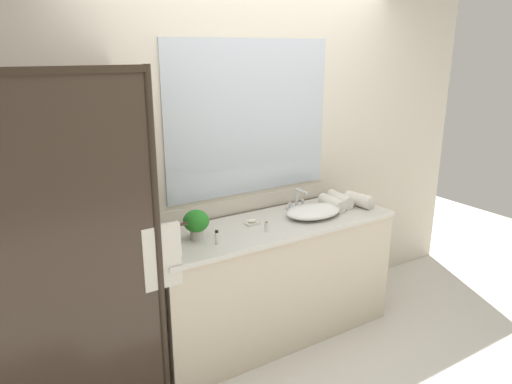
{
  "coord_description": "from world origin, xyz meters",
  "views": [
    {
      "loc": [
        -1.77,
        -2.57,
        2.07
      ],
      "look_at": [
        -0.15,
        0.0,
        1.15
      ],
      "focal_mm": 33.31,
      "sensor_mm": 36.0,
      "label": 1
    }
  ],
  "objects_px": {
    "rolled_towel_near_edge": "(359,200)",
    "amenity_bottle_shampoo": "(179,250)",
    "faucet": "(297,202)",
    "potted_plant": "(196,222)",
    "amenity_bottle_body_wash": "(266,227)",
    "rolled_towel_far_edge": "(332,203)",
    "amenity_bottle_conditioner": "(217,238)",
    "soap_dish": "(252,222)",
    "sink_basin": "(313,211)",
    "rolled_towel_middle": "(340,199)"
  },
  "relations": [
    {
      "from": "rolled_towel_near_edge",
      "to": "amenity_bottle_shampoo",
      "type": "bearing_deg",
      "value": -175.67
    },
    {
      "from": "faucet",
      "to": "potted_plant",
      "type": "distance_m",
      "value": 0.92
    },
    {
      "from": "potted_plant",
      "to": "amenity_bottle_body_wash",
      "type": "height_order",
      "value": "potted_plant"
    },
    {
      "from": "faucet",
      "to": "amenity_bottle_shampoo",
      "type": "xyz_separation_m",
      "value": [
        -1.11,
        -0.32,
        -0.02
      ]
    },
    {
      "from": "rolled_towel_near_edge",
      "to": "rolled_towel_far_edge",
      "type": "distance_m",
      "value": 0.23
    },
    {
      "from": "amenity_bottle_conditioner",
      "to": "rolled_towel_far_edge",
      "type": "relative_size",
      "value": 0.37
    },
    {
      "from": "rolled_towel_near_edge",
      "to": "amenity_bottle_conditioner",
      "type": "bearing_deg",
      "value": -176.93
    },
    {
      "from": "soap_dish",
      "to": "amenity_bottle_body_wash",
      "type": "xyz_separation_m",
      "value": [
        0.01,
        -0.17,
        0.02
      ]
    },
    {
      "from": "rolled_towel_far_edge",
      "to": "faucet",
      "type": "bearing_deg",
      "value": 146.89
    },
    {
      "from": "soap_dish",
      "to": "amenity_bottle_shampoo",
      "type": "distance_m",
      "value": 0.68
    },
    {
      "from": "potted_plant",
      "to": "rolled_towel_near_edge",
      "type": "bearing_deg",
      "value": -2.91
    },
    {
      "from": "sink_basin",
      "to": "amenity_bottle_shampoo",
      "type": "relative_size",
      "value": 5.25
    },
    {
      "from": "rolled_towel_middle",
      "to": "faucet",
      "type": "bearing_deg",
      "value": 161.73
    },
    {
      "from": "amenity_bottle_conditioner",
      "to": "amenity_bottle_shampoo",
      "type": "bearing_deg",
      "value": -169.85
    },
    {
      "from": "rolled_towel_near_edge",
      "to": "rolled_towel_far_edge",
      "type": "height_order",
      "value": "rolled_towel_near_edge"
    },
    {
      "from": "amenity_bottle_shampoo",
      "to": "rolled_towel_near_edge",
      "type": "relative_size",
      "value": 0.37
    },
    {
      "from": "amenity_bottle_body_wash",
      "to": "rolled_towel_near_edge",
      "type": "xyz_separation_m",
      "value": [
        0.89,
        0.06,
        0.02
      ]
    },
    {
      "from": "rolled_towel_near_edge",
      "to": "rolled_towel_middle",
      "type": "height_order",
      "value": "rolled_towel_near_edge"
    },
    {
      "from": "amenity_bottle_conditioner",
      "to": "rolled_towel_near_edge",
      "type": "relative_size",
      "value": 0.4
    },
    {
      "from": "potted_plant",
      "to": "soap_dish",
      "type": "relative_size",
      "value": 1.95
    },
    {
      "from": "potted_plant",
      "to": "amenity_bottle_conditioner",
      "type": "bearing_deg",
      "value": -61.73
    },
    {
      "from": "potted_plant",
      "to": "faucet",
      "type": "bearing_deg",
      "value": 8.71
    },
    {
      "from": "rolled_towel_middle",
      "to": "amenity_bottle_conditioner",
      "type": "bearing_deg",
      "value": -171.88
    },
    {
      "from": "amenity_bottle_conditioner",
      "to": "amenity_bottle_shampoo",
      "type": "height_order",
      "value": "amenity_bottle_conditioner"
    },
    {
      "from": "amenity_bottle_body_wash",
      "to": "rolled_towel_far_edge",
      "type": "distance_m",
      "value": 0.69
    },
    {
      "from": "amenity_bottle_body_wash",
      "to": "amenity_bottle_shampoo",
      "type": "height_order",
      "value": "amenity_bottle_shampoo"
    },
    {
      "from": "amenity_bottle_shampoo",
      "to": "rolled_towel_far_edge",
      "type": "xyz_separation_m",
      "value": [
        1.33,
        0.18,
        0.01
      ]
    },
    {
      "from": "rolled_towel_middle",
      "to": "amenity_bottle_shampoo",
      "type": "bearing_deg",
      "value": -171.49
    },
    {
      "from": "faucet",
      "to": "rolled_towel_far_edge",
      "type": "height_order",
      "value": "faucet"
    },
    {
      "from": "potted_plant",
      "to": "rolled_towel_far_edge",
      "type": "bearing_deg",
      "value": -0.29
    },
    {
      "from": "potted_plant",
      "to": "rolled_towel_near_edge",
      "type": "relative_size",
      "value": 0.88
    },
    {
      "from": "potted_plant",
      "to": "soap_dish",
      "type": "xyz_separation_m",
      "value": [
        0.44,
        0.04,
        -0.1
      ]
    },
    {
      "from": "rolled_towel_near_edge",
      "to": "rolled_towel_middle",
      "type": "bearing_deg",
      "value": 138.39
    },
    {
      "from": "sink_basin",
      "to": "soap_dish",
      "type": "distance_m",
      "value": 0.47
    },
    {
      "from": "potted_plant",
      "to": "rolled_towel_near_edge",
      "type": "xyz_separation_m",
      "value": [
        1.35,
        -0.07,
        -0.06
      ]
    },
    {
      "from": "potted_plant",
      "to": "rolled_towel_middle",
      "type": "bearing_deg",
      "value": 1.36
    },
    {
      "from": "sink_basin",
      "to": "amenity_bottle_conditioner",
      "type": "xyz_separation_m",
      "value": [
        -0.83,
        -0.08,
        0.0
      ]
    },
    {
      "from": "faucet",
      "to": "rolled_towel_middle",
      "type": "xyz_separation_m",
      "value": [
        0.33,
        -0.11,
        -0.01
      ]
    },
    {
      "from": "sink_basin",
      "to": "rolled_towel_far_edge",
      "type": "height_order",
      "value": "rolled_towel_far_edge"
    },
    {
      "from": "amenity_bottle_conditioner",
      "to": "rolled_towel_middle",
      "type": "height_order",
      "value": "rolled_towel_middle"
    },
    {
      "from": "rolled_towel_middle",
      "to": "rolled_towel_far_edge",
      "type": "distance_m",
      "value": 0.12
    },
    {
      "from": "rolled_towel_far_edge",
      "to": "amenity_bottle_conditioner",
      "type": "bearing_deg",
      "value": -172.91
    },
    {
      "from": "amenity_bottle_body_wash",
      "to": "rolled_towel_middle",
      "type": "height_order",
      "value": "rolled_towel_middle"
    },
    {
      "from": "amenity_bottle_conditioner",
      "to": "amenity_bottle_body_wash",
      "type": "bearing_deg",
      "value": 1.87
    },
    {
      "from": "potted_plant",
      "to": "amenity_bottle_body_wash",
      "type": "relative_size",
      "value": 2.74
    },
    {
      "from": "sink_basin",
      "to": "potted_plant",
      "type": "height_order",
      "value": "potted_plant"
    },
    {
      "from": "sink_basin",
      "to": "rolled_towel_far_edge",
      "type": "distance_m",
      "value": 0.23
    },
    {
      "from": "potted_plant",
      "to": "amenity_bottle_conditioner",
      "type": "height_order",
      "value": "potted_plant"
    },
    {
      "from": "sink_basin",
      "to": "soap_dish",
      "type": "bearing_deg",
      "value": 167.75
    },
    {
      "from": "faucet",
      "to": "rolled_towel_far_edge",
      "type": "distance_m",
      "value": 0.26
    }
  ]
}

